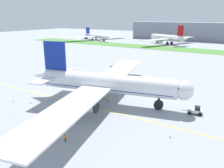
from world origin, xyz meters
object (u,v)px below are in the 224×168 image
(traffic_cone_port_wing, at_px, (31,103))
(parked_airliner_far_left, at_px, (95,36))
(traffic_cone_starboard_wing, at_px, (170,137))
(traffic_cone_near_nose, at_px, (13,101))
(service_truck_baggage_loader, at_px, (115,70))
(parked_airliner_far_centre, at_px, (168,38))
(airliner_foreground, at_px, (105,83))
(ground_crew_marshaller_front, at_px, (108,99))
(pushback_tug, at_px, (195,110))
(ground_crew_wingwalker_port, at_px, (65,137))

(traffic_cone_port_wing, relative_size, parked_airliner_far_left, 0.01)
(traffic_cone_starboard_wing, bearing_deg, traffic_cone_near_nose, -174.81)
(service_truck_baggage_loader, distance_m, parked_airliner_far_centre, 115.20)
(airliner_foreground, xyz_separation_m, ground_crew_marshaller_front, (0.84, 0.56, -4.80))
(pushback_tug, height_order, traffic_cone_port_wing, pushback_tug)
(ground_crew_wingwalker_port, height_order, traffic_cone_starboard_wing, ground_crew_wingwalker_port)
(service_truck_baggage_loader, bearing_deg, airliner_foreground, -63.53)
(traffic_cone_starboard_wing, bearing_deg, airliner_foreground, 157.17)
(pushback_tug, distance_m, traffic_cone_port_wing, 45.93)
(traffic_cone_near_nose, relative_size, parked_airliner_far_left, 0.01)
(pushback_tug, relative_size, traffic_cone_near_nose, 9.59)
(ground_crew_marshaller_front, height_order, service_truck_baggage_loader, service_truck_baggage_loader)
(service_truck_baggage_loader, relative_size, parked_airliner_far_centre, 0.09)
(airliner_foreground, xyz_separation_m, parked_airliner_far_centre, (-30.91, 146.74, -0.22))
(pushback_tug, relative_size, service_truck_baggage_loader, 1.06)
(traffic_cone_near_nose, distance_m, service_truck_baggage_loader, 46.96)
(parked_airliner_far_left, bearing_deg, traffic_cone_starboard_wing, -49.69)
(ground_crew_marshaller_front, relative_size, parked_airliner_far_centre, 0.03)
(airliner_foreground, relative_size, parked_airliner_far_left, 1.05)
(ground_crew_wingwalker_port, bearing_deg, ground_crew_marshaller_front, 101.16)
(ground_crew_marshaller_front, xyz_separation_m, traffic_cone_starboard_wing, (22.02, -10.19, -0.79))
(parked_airliner_far_left, bearing_deg, service_truck_baggage_loader, -50.69)
(ground_crew_marshaller_front, xyz_separation_m, service_truck_baggage_loader, (-17.06, 32.00, 0.51))
(pushback_tug, bearing_deg, airliner_foreground, -166.70)
(parked_airliner_far_left, height_order, parked_airliner_far_centre, parked_airliner_far_centre)
(parked_airliner_far_left, bearing_deg, traffic_cone_port_wing, -60.16)
(traffic_cone_starboard_wing, distance_m, service_truck_baggage_loader, 57.52)
(ground_crew_marshaller_front, height_order, parked_airliner_far_centre, parked_airliner_far_centre)
(traffic_cone_near_nose, height_order, traffic_cone_starboard_wing, same)
(airliner_foreground, distance_m, parked_airliner_far_left, 179.52)
(traffic_cone_port_wing, bearing_deg, parked_airliner_far_centre, 94.66)
(service_truck_baggage_loader, relative_size, parked_airliner_far_left, 0.07)
(service_truck_baggage_loader, bearing_deg, pushback_tug, -33.41)
(ground_crew_wingwalker_port, xyz_separation_m, parked_airliner_far_centre, (-36.30, 169.21, 4.60))
(ground_crew_marshaller_front, height_order, traffic_cone_port_wing, ground_crew_marshaller_front)
(pushback_tug, xyz_separation_m, ground_crew_wingwalker_port, (-19.01, -28.24, 0.09))
(service_truck_baggage_loader, bearing_deg, parked_airliner_far_left, 129.31)
(pushback_tug, distance_m, service_truck_baggage_loader, 48.66)
(airliner_foreground, bearing_deg, ground_crew_marshaller_front, 33.75)
(pushback_tug, relative_size, ground_crew_marshaller_front, 3.15)
(traffic_cone_near_nose, height_order, parked_airliner_far_left, parked_airliner_far_left)
(traffic_cone_near_nose, distance_m, parked_airliner_far_left, 178.69)
(traffic_cone_starboard_wing, height_order, parked_airliner_far_left, parked_airliner_far_left)
(traffic_cone_starboard_wing, bearing_deg, traffic_cone_port_wing, -176.71)
(parked_airliner_far_centre, bearing_deg, traffic_cone_near_nose, -87.32)
(ground_crew_wingwalker_port, relative_size, ground_crew_marshaller_front, 0.98)
(airliner_foreground, distance_m, traffic_cone_starboard_wing, 25.43)
(pushback_tug, xyz_separation_m, ground_crew_marshaller_front, (-23.55, -5.20, 0.12))
(parked_airliner_far_centre, bearing_deg, airliner_foreground, -78.10)
(traffic_cone_starboard_wing, bearing_deg, parked_airliner_far_left, 130.31)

